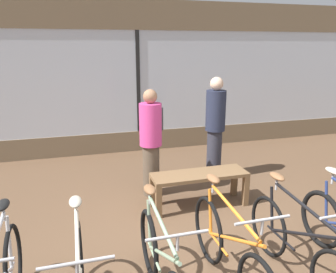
{
  "coord_description": "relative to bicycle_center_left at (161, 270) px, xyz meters",
  "views": [
    {
      "loc": [
        -1.32,
        -2.77,
        2.29
      ],
      "look_at": [
        0.0,
        1.85,
        0.95
      ],
      "focal_mm": 35.0,
      "sensor_mm": 36.0,
      "label": 1
    }
  ],
  "objects": [
    {
      "name": "bicycle_center_left",
      "position": [
        0.0,
        0.0,
        0.0
      ],
      "size": [
        0.46,
        1.7,
        1.02
      ],
      "color": "black",
      "rests_on": "ground_plane"
    },
    {
      "name": "ground_plane",
      "position": [
        0.7,
        0.39,
        -0.38
      ],
      "size": [
        24.0,
        24.0,
        0.0
      ],
      "primitive_type": "plane",
      "color": "brown"
    },
    {
      "name": "shop_back_wall",
      "position": [
        0.7,
        4.59,
        1.26
      ],
      "size": [
        12.0,
        0.08,
        3.2
      ],
      "color": "#7A664C",
      "rests_on": "ground_plane"
    },
    {
      "name": "customer_by_window",
      "position": [
        1.67,
        2.68,
        0.56
      ],
      "size": [
        0.43,
        0.43,
        1.79
      ],
      "color": "#2D2D38",
      "rests_on": "ground_plane"
    },
    {
      "name": "customer_near_rack",
      "position": [
        0.45,
        2.32,
        0.52
      ],
      "size": [
        0.49,
        0.56,
        1.67
      ],
      "color": "brown",
      "rests_on": "ground_plane"
    },
    {
      "name": "bicycle_center",
      "position": [
        0.67,
        0.01,
        0.02
      ],
      "size": [
        0.46,
        1.78,
        1.04
      ],
      "color": "black",
      "rests_on": "ground_plane"
    },
    {
      "name": "display_bench",
      "position": [
        1.03,
        1.73,
        0.03
      ],
      "size": [
        1.4,
        0.44,
        0.51
      ],
      "color": "brown",
      "rests_on": "ground_plane"
    },
    {
      "name": "bicycle_center_right",
      "position": [
        1.36,
        -0.06,
        0.0
      ],
      "size": [
        0.46,
        1.72,
        1.02
      ],
      "color": "black",
      "rests_on": "ground_plane"
    }
  ]
}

